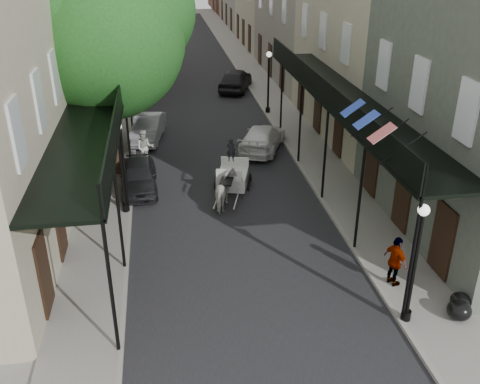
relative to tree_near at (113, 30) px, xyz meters
name	(u,v)px	position (x,y,z in m)	size (l,w,h in m)	color
ground	(253,294)	(4.20, -10.18, -6.49)	(140.00, 140.00, 0.00)	gray
road	(199,108)	(4.20, 9.82, -6.48)	(8.00, 90.00, 0.01)	black
sidewalk_left	(120,110)	(-0.80, 9.82, -6.43)	(2.20, 90.00, 0.12)	gray
sidewalk_right	(275,103)	(9.20, 9.82, -6.43)	(2.20, 90.00, 0.12)	gray
building_row_left	(71,6)	(-4.40, 19.82, -1.24)	(5.00, 80.00, 10.50)	#AEA78B
building_row_right	(295,2)	(12.80, 19.82, -1.24)	(5.00, 80.00, 10.50)	gray
gallery_left	(99,110)	(-0.59, -3.20, -2.44)	(2.20, 18.05, 4.88)	black
gallery_right	(340,99)	(8.99, -3.20, -2.44)	(2.20, 18.05, 4.88)	black
tree_near	(113,30)	(0.00, 0.00, 0.00)	(7.31, 6.80, 9.63)	#382619
tree_far	(126,6)	(-0.05, 14.00, -0.65)	(6.45, 6.00, 8.61)	#382619
lamppost_right_near	(415,263)	(8.30, -12.18, -4.44)	(0.32, 0.32, 3.71)	black
lamppost_left	(122,167)	(0.10, -4.18, -4.44)	(0.32, 0.32, 3.71)	black
lamppost_right_far	(268,81)	(8.30, 7.82, -4.44)	(0.32, 0.32, 3.71)	black
horse	(226,191)	(4.13, -4.22, -5.75)	(0.80, 1.75, 1.47)	beige
carriage	(234,164)	(4.76, -2.01, -5.53)	(1.88, 2.42, 2.47)	black
pedestrian_walking	(145,148)	(0.86, 0.70, -5.59)	(0.87, 0.68, 1.79)	#BBB9B0
pedestrian_sidewalk_left	(107,91)	(-1.60, 11.15, -5.48)	(1.14, 0.66, 1.77)	gray
pedestrian_sidewalk_right	(396,261)	(8.62, -10.49, -5.52)	(0.99, 0.41, 1.69)	gray
car_left_near	(139,176)	(0.60, -1.96, -5.84)	(1.54, 3.82, 1.30)	black
car_left_mid	(148,128)	(0.98, 4.31, -5.83)	(1.40, 4.01, 1.32)	#9E9FA4
car_left_far	(156,58)	(1.60, 22.10, -5.79)	(2.32, 5.03, 1.40)	black
car_right_near	(262,138)	(6.80, 1.92, -5.85)	(1.79, 4.41, 1.28)	white
car_right_far	(235,79)	(7.13, 13.71, -5.71)	(1.84, 4.58, 1.56)	black
trash_bags	(460,307)	(9.91, -12.20, -6.09)	(0.95, 1.10, 0.59)	black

